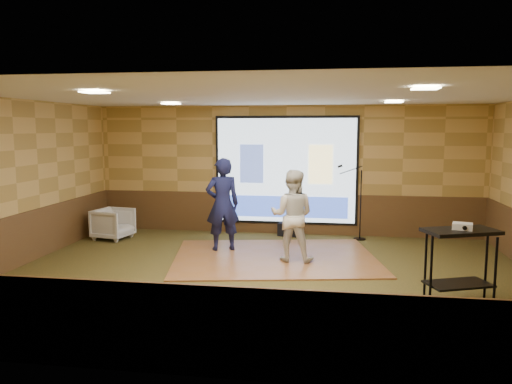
# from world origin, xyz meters

# --- Properties ---
(ground) EXTENTS (9.00, 9.00, 0.00)m
(ground) POSITION_xyz_m (0.00, 0.00, 0.00)
(ground) COLOR #263116
(ground) RESTS_ON ground
(room_shell) EXTENTS (9.04, 7.04, 3.02)m
(room_shell) POSITION_xyz_m (0.00, 0.00, 2.09)
(room_shell) COLOR tan
(room_shell) RESTS_ON ground
(wainscot_back) EXTENTS (9.00, 0.04, 0.95)m
(wainscot_back) POSITION_xyz_m (0.00, 3.48, 0.47)
(wainscot_back) COLOR #54331C
(wainscot_back) RESTS_ON ground
(wainscot_front) EXTENTS (9.00, 0.04, 0.95)m
(wainscot_front) POSITION_xyz_m (0.00, -3.48, 0.47)
(wainscot_front) COLOR #54331C
(wainscot_front) RESTS_ON ground
(wainscot_left) EXTENTS (0.04, 7.00, 0.95)m
(wainscot_left) POSITION_xyz_m (-4.48, 0.00, 0.47)
(wainscot_left) COLOR #54331C
(wainscot_left) RESTS_ON ground
(projector_screen) EXTENTS (3.32, 0.06, 2.52)m
(projector_screen) POSITION_xyz_m (0.00, 3.44, 1.47)
(projector_screen) COLOR black
(projector_screen) RESTS_ON room_shell
(downlight_nw) EXTENTS (0.32, 0.32, 0.02)m
(downlight_nw) POSITION_xyz_m (-2.20, 1.80, 2.97)
(downlight_nw) COLOR #FFEFBF
(downlight_nw) RESTS_ON room_shell
(downlight_ne) EXTENTS (0.32, 0.32, 0.02)m
(downlight_ne) POSITION_xyz_m (2.20, 1.80, 2.97)
(downlight_ne) COLOR #FFEFBF
(downlight_ne) RESTS_ON room_shell
(downlight_sw) EXTENTS (0.32, 0.32, 0.02)m
(downlight_sw) POSITION_xyz_m (-2.20, -1.50, 2.97)
(downlight_sw) COLOR #FFEFBF
(downlight_sw) RESTS_ON room_shell
(downlight_se) EXTENTS (0.32, 0.32, 0.02)m
(downlight_se) POSITION_xyz_m (2.20, -1.50, 2.97)
(downlight_se) COLOR #FFEFBF
(downlight_se) RESTS_ON room_shell
(dance_floor) EXTENTS (4.29, 3.56, 0.03)m
(dance_floor) POSITION_xyz_m (0.01, 1.19, 0.01)
(dance_floor) COLOR brown
(dance_floor) RESTS_ON ground
(player_left) EXTENTS (0.80, 0.67, 1.86)m
(player_left) POSITION_xyz_m (-1.10, 1.59, 0.96)
(player_left) COLOR #151842
(player_left) RESTS_ON dance_floor
(player_right) EXTENTS (0.87, 0.71, 1.70)m
(player_right) POSITION_xyz_m (0.35, 0.99, 0.88)
(player_right) COLOR silver
(player_right) RESTS_ON dance_floor
(av_table) EXTENTS (1.01, 0.53, 1.06)m
(av_table) POSITION_xyz_m (2.88, -0.82, 0.76)
(av_table) COLOR black
(av_table) RESTS_ON ground
(projector) EXTENTS (0.32, 0.29, 0.09)m
(projector) POSITION_xyz_m (2.90, -0.81, 1.10)
(projector) COLOR silver
(projector) RESTS_ON av_table
(mic_stand) EXTENTS (0.66, 0.27, 1.68)m
(mic_stand) POSITION_xyz_m (1.65, 3.09, 0.49)
(mic_stand) COLOR black
(mic_stand) RESTS_ON ground
(banquet_chair) EXTENTS (0.89, 0.87, 0.69)m
(banquet_chair) POSITION_xyz_m (-3.77, 2.30, 0.35)
(banquet_chair) COLOR gray
(banquet_chair) RESTS_ON ground
(duffel_bag) EXTENTS (0.54, 0.42, 0.30)m
(duffel_bag) POSITION_xyz_m (0.11, 3.25, 0.15)
(duffel_bag) COLOR black
(duffel_bag) RESTS_ON ground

